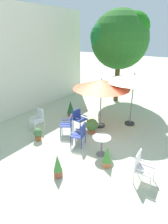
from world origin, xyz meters
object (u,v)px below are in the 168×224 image
(patio_chair_4, at_px, (142,166))
(potted_plant_1, at_px, (58,166))
(patio_chair_0, at_px, (68,123))
(patio_chair_2, at_px, (79,117))
(patio_chair_1, at_px, (80,133))
(potted_plant_0, at_px, (92,126))
(patio_chair_3, at_px, (38,118))
(cafe_table_0, at_px, (102,143))
(shade_tree, at_px, (119,40))
(patio_umbrella_0, at_px, (101,84))
(potted_plant_3, at_px, (107,156))
(patio_umbrella_1, at_px, (134,78))
(potted_plant_4, at_px, (38,134))
(potted_plant_2, at_px, (71,108))

(patio_chair_4, height_order, potted_plant_1, patio_chair_4)
(patio_chair_0, xyz_separation_m, patio_chair_2, (0.77, 0.01, -0.02))
(patio_chair_1, xyz_separation_m, patio_chair_4, (-0.51, -2.52, 0.00))
(patio_chair_4, relative_size, potted_plant_0, 1.41)
(patio_chair_3, bearing_deg, potted_plant_0, -63.63)
(patio_chair_1, height_order, patio_chair_4, patio_chair_4)
(cafe_table_0, xyz_separation_m, potted_plant_0, (1.11, 1.11, -0.13))
(shade_tree, height_order, patio_umbrella_0, shade_tree)
(potted_plant_3, bearing_deg, patio_umbrella_1, 10.09)
(patio_chair_2, height_order, potted_plant_0, patio_chair_2)
(patio_umbrella_1, distance_m, patio_chair_4, 4.07)
(patio_chair_4, distance_m, potted_plant_1, 2.41)
(patio_umbrella_1, height_order, potted_plant_4, patio_umbrella_1)
(patio_umbrella_1, distance_m, potted_plant_2, 3.48)
(potted_plant_2, bearing_deg, potted_plant_3, -125.43)
(cafe_table_0, xyz_separation_m, patio_chair_1, (0.06, 0.96, 0.03))
(patio_chair_0, bearing_deg, patio_chair_4, -104.68)
(patio_chair_1, bearing_deg, patio_chair_3, 90.06)
(potted_plant_1, bearing_deg, potted_plant_4, 62.15)
(shade_tree, height_order, patio_chair_4, shade_tree)
(patio_chair_4, bearing_deg, shade_tree, 32.06)
(patio_umbrella_0, bearing_deg, patio_umbrella_1, -46.35)
(patio_umbrella_0, distance_m, patio_chair_4, 3.87)
(patio_chair_0, distance_m, patio_chair_3, 1.41)
(potted_plant_0, bearing_deg, patio_chair_2, 81.67)
(patio_umbrella_1, height_order, patio_chair_3, patio_umbrella_1)
(potted_plant_0, bearing_deg, patio_chair_4, -120.13)
(potted_plant_3, distance_m, potted_plant_4, 3.01)
(shade_tree, bearing_deg, patio_umbrella_0, -164.06)
(potted_plant_0, bearing_deg, potted_plant_3, -134.37)
(patio_umbrella_1, bearing_deg, patio_chair_4, -152.84)
(potted_plant_1, height_order, potted_plant_2, potted_plant_2)
(patio_chair_1, distance_m, patio_chair_3, 2.27)
(potted_plant_2, bearing_deg, patio_chair_4, -118.51)
(patio_chair_4, bearing_deg, patio_chair_3, 83.92)
(patio_chair_1, relative_size, potted_plant_2, 1.13)
(patio_chair_2, xyz_separation_m, potted_plant_2, (0.82, 1.13, -0.09))
(patio_umbrella_0, relative_size, patio_chair_0, 2.82)
(patio_umbrella_1, bearing_deg, potted_plant_0, 150.56)
(potted_plant_0, distance_m, potted_plant_3, 2.20)
(shade_tree, bearing_deg, potted_plant_4, 176.99)
(shade_tree, relative_size, potted_plant_4, 9.87)
(potted_plant_2, bearing_deg, patio_chair_2, -125.86)
(patio_umbrella_1, height_order, potted_plant_1, patio_umbrella_1)
(patio_umbrella_0, distance_m, potted_plant_4, 3.29)
(patio_chair_0, bearing_deg, patio_umbrella_0, -26.54)
(patio_umbrella_1, relative_size, cafe_table_0, 3.51)
(patio_umbrella_1, distance_m, patio_chair_1, 3.35)
(patio_umbrella_0, height_order, patio_chair_0, patio_umbrella_0)
(patio_umbrella_0, height_order, patio_chair_4, patio_umbrella_0)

